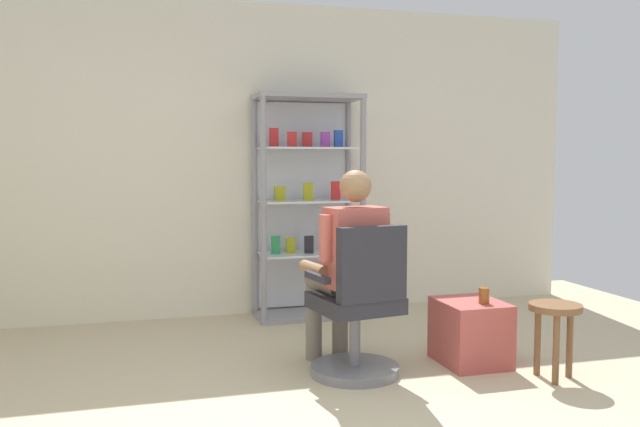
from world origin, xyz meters
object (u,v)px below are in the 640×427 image
(office_chair, at_px, (359,315))
(storage_crate, at_px, (470,332))
(tea_glass, at_px, (484,296))
(seated_shopkeeper, at_px, (347,260))
(wooden_stool, at_px, (555,320))
(display_cabinet_main, at_px, (306,205))

(office_chair, height_order, storage_crate, office_chair)
(storage_crate, relative_size, tea_glass, 4.57)
(seated_shopkeeper, relative_size, wooden_stool, 2.74)
(display_cabinet_main, distance_m, storage_crate, 1.93)
(storage_crate, height_order, wooden_stool, wooden_stool)
(display_cabinet_main, xyz_separation_m, tea_glass, (0.75, -1.73, -0.49))
(office_chair, relative_size, wooden_stool, 2.04)
(display_cabinet_main, relative_size, wooden_stool, 4.04)
(storage_crate, distance_m, wooden_stool, 0.57)
(seated_shopkeeper, bearing_deg, tea_glass, -11.93)
(office_chair, relative_size, seated_shopkeeper, 0.74)
(tea_glass, xyz_separation_m, wooden_stool, (0.30, -0.33, -0.10))
(display_cabinet_main, relative_size, office_chair, 1.98)
(seated_shopkeeper, xyz_separation_m, storage_crate, (0.83, -0.09, -0.50))
(storage_crate, bearing_deg, tea_glass, -64.25)
(display_cabinet_main, bearing_deg, storage_crate, -66.79)
(storage_crate, xyz_separation_m, wooden_stool, (0.34, -0.43, 0.16))
(seated_shopkeeper, height_order, storage_crate, seated_shopkeeper)
(storage_crate, relative_size, wooden_stool, 1.01)
(office_chair, relative_size, storage_crate, 2.03)
(office_chair, distance_m, tea_glass, 0.85)
(seated_shopkeeper, height_order, tea_glass, seated_shopkeeper)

